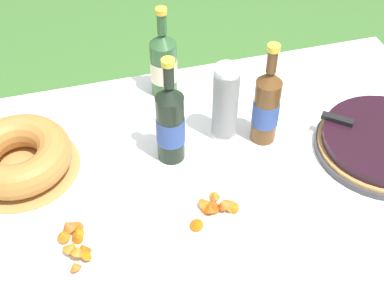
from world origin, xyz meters
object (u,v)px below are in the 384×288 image
bundt_cake (18,156)px  cider_bottle_green (164,64)px  serving_knife (377,131)px  snack_plate_near (78,249)px  juice_bottle_red (170,123)px  berry_tart (384,143)px  snack_plate_left (210,212)px  cup_stack (225,103)px  cider_bottle_amber (266,106)px

bundt_cake → cider_bottle_green: cider_bottle_green is taller
bundt_cake → serving_knife: bearing=-10.6°
snack_plate_near → serving_knife: bearing=9.0°
juice_bottle_red → snack_plate_near: 0.40m
juice_bottle_red → snack_plate_near: (-0.29, -0.25, -0.11)m
berry_tart → cider_bottle_green: 0.68m
berry_tart → snack_plate_near: berry_tart is taller
snack_plate_left → cup_stack: bearing=65.5°
berry_tart → bundt_cake: 1.00m
serving_knife → bundt_cake: size_ratio=0.95×
berry_tart → bundt_cake: bearing=168.6°
bundt_cake → snack_plate_left: bearing=-32.7°
bundt_cake → cider_bottle_green: size_ratio=1.07×
berry_tart → snack_plate_left: bearing=-170.5°
berry_tart → juice_bottle_red: bearing=166.5°
bundt_cake → snack_plate_near: bundt_cake is taller
serving_knife → cup_stack: cup_stack is taller
cider_bottle_amber → snack_plate_near: bearing=-155.6°
cider_bottle_amber → snack_plate_left: bearing=-134.8°
serving_knife → cider_bottle_amber: bearing=-162.5°
cider_bottle_green → cider_bottle_amber: cider_bottle_amber is taller
berry_tart → serving_knife: serving_knife is taller
cup_stack → cider_bottle_amber: bearing=-20.9°
juice_bottle_red → serving_knife: bearing=-12.1°
berry_tart → cider_bottle_green: size_ratio=1.28×
cup_stack → cider_bottle_green: bearing=116.6°
snack_plate_left → cider_bottle_amber: bearing=45.2°
cider_bottle_amber → snack_plate_left: cider_bottle_amber is taller
snack_plate_left → berry_tart: bearing=9.5°
bundt_cake → juice_bottle_red: bearing=-8.5°
serving_knife → snack_plate_left: serving_knife is taller
berry_tart → cider_bottle_green: (-0.53, 0.42, 0.08)m
snack_plate_near → snack_plate_left: 0.33m
snack_plate_near → snack_plate_left: size_ratio=1.03×
berry_tart → cider_bottle_amber: size_ratio=1.20×
cup_stack → cider_bottle_green: (-0.12, 0.24, -0.01)m
serving_knife → snack_plate_left: 0.53m
cup_stack → juice_bottle_red: juice_bottle_red is taller
serving_knife → cider_bottle_green: bearing=-177.5°
cider_bottle_green → cider_bottle_amber: bearing=-51.1°
cider_bottle_green → snack_plate_left: cider_bottle_green is taller
bundt_cake → berry_tart: bearing=-11.4°
cider_bottle_green → snack_plate_near: 0.64m
bundt_cake → cider_bottle_amber: bearing=-4.9°
cider_bottle_amber → cider_bottle_green: bearing=128.9°
cup_stack → berry_tart: bearing=-23.7°
berry_tart → cup_stack: cup_stack is taller
cider_bottle_green → serving_knife: bearing=-38.2°
cider_bottle_amber → snack_plate_near: cider_bottle_amber is taller
juice_bottle_red → snack_plate_left: (0.04, -0.23, -0.11)m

